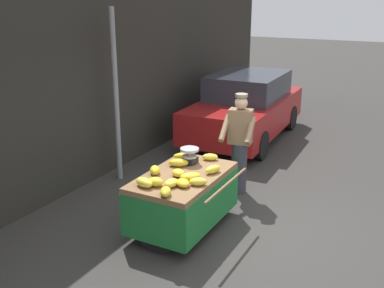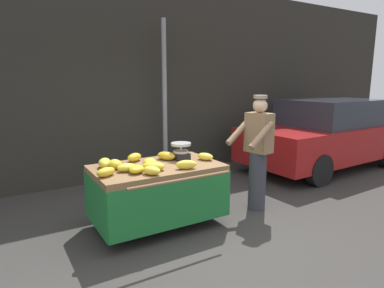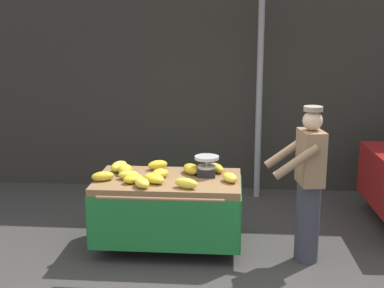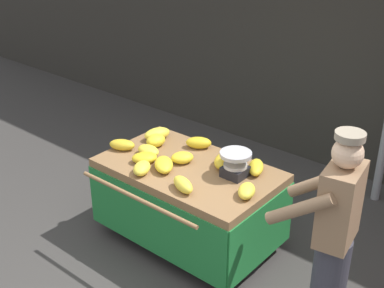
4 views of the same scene
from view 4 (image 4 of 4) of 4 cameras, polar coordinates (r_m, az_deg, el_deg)
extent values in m
cube|color=#2D2B26|center=(6.15, 18.11, 13.74)|extent=(16.00, 0.24, 3.84)
cube|color=olive|center=(4.75, -0.39, -2.90)|extent=(1.63, 0.98, 0.08)
cylinder|color=black|center=(5.41, -6.36, -4.43)|extent=(0.05, 0.74, 0.74)
cylinder|color=#B7B7BC|center=(5.43, -6.58, -4.32)|extent=(0.01, 0.13, 0.13)
cylinder|color=black|center=(4.62, 6.73, -10.40)|extent=(0.05, 0.74, 0.74)
cylinder|color=#B7B7BC|center=(4.61, 7.05, -10.54)|extent=(0.01, 0.13, 0.13)
cylinder|color=#4C4742|center=(5.24, 2.52, -5.25)|extent=(0.05, 0.05, 0.76)
cube|color=#1E7233|center=(4.63, -4.33, -8.82)|extent=(1.63, 0.02, 0.60)
cube|color=#1E7233|center=(5.26, 3.07, -4.17)|extent=(1.63, 0.02, 0.60)
cube|color=#1E7233|center=(5.42, -6.99, -3.34)|extent=(0.02, 0.98, 0.60)
cube|color=#1E7233|center=(4.53, 7.64, -9.86)|extent=(0.02, 0.98, 0.60)
cylinder|color=olive|center=(4.33, -6.15, -5.93)|extent=(1.31, 0.04, 0.04)
cube|color=black|center=(4.57, 4.79, -3.06)|extent=(0.20, 0.20, 0.09)
cylinder|color=#B7B7BC|center=(4.52, 4.84, -1.95)|extent=(0.02, 0.02, 0.11)
cylinder|color=#B7B7BC|center=(4.49, 4.88, -1.13)|extent=(0.28, 0.28, 0.04)
cylinder|color=#B7B7BC|center=(4.54, 4.82, -2.34)|extent=(0.21, 0.21, 0.03)
ellipsoid|color=gold|center=(5.05, 0.73, 0.14)|extent=(0.28, 0.25, 0.11)
ellipsoid|color=yellow|center=(4.66, -3.12, -2.27)|extent=(0.32, 0.32, 0.10)
ellipsoid|color=yellow|center=(4.78, -1.08, -1.50)|extent=(0.25, 0.26, 0.10)
ellipsoid|color=yellow|center=(5.23, -3.85, 1.11)|extent=(0.23, 0.31, 0.12)
ellipsoid|color=yellow|center=(4.34, -0.99, -4.48)|extent=(0.29, 0.21, 0.11)
ellipsoid|color=yellow|center=(4.65, 7.05, -2.55)|extent=(0.25, 0.31, 0.10)
ellipsoid|color=yellow|center=(5.10, -3.99, 0.39)|extent=(0.17, 0.21, 0.12)
ellipsoid|color=yellow|center=(4.62, -5.53, -2.65)|extent=(0.24, 0.27, 0.10)
ellipsoid|color=yellow|center=(4.93, -4.81, -0.72)|extent=(0.24, 0.16, 0.10)
ellipsoid|color=gold|center=(4.80, -5.25, -1.53)|extent=(0.28, 0.29, 0.10)
ellipsoid|color=gold|center=(5.06, -7.69, -0.08)|extent=(0.29, 0.24, 0.10)
ellipsoid|color=gold|center=(4.72, 3.53, -1.84)|extent=(0.27, 0.33, 0.11)
ellipsoid|color=yellow|center=(4.29, 6.02, -5.14)|extent=(0.23, 0.27, 0.10)
cylinder|color=#383842|center=(4.13, 14.70, -15.01)|extent=(0.26, 0.26, 0.88)
cube|color=#8C6B4C|center=(3.71, 15.96, -6.43)|extent=(0.29, 0.41, 0.58)
sphere|color=#DBB28E|center=(3.52, 16.74, -0.98)|extent=(0.21, 0.21, 0.21)
cylinder|color=gray|center=(3.47, 17.00, 0.86)|extent=(0.20, 0.20, 0.05)
cylinder|color=#8C6B4C|center=(3.58, 11.75, -7.02)|extent=(0.49, 0.16, 0.37)
cylinder|color=#8C6B4C|center=(3.92, 13.88, -4.07)|extent=(0.49, 0.16, 0.37)
camera|label=1|loc=(7.80, -51.27, 17.97)|focal=42.26mm
camera|label=2|loc=(4.64, -55.37, -0.08)|focal=30.97mm
camera|label=3|loc=(3.26, -97.33, -13.79)|focal=49.76mm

